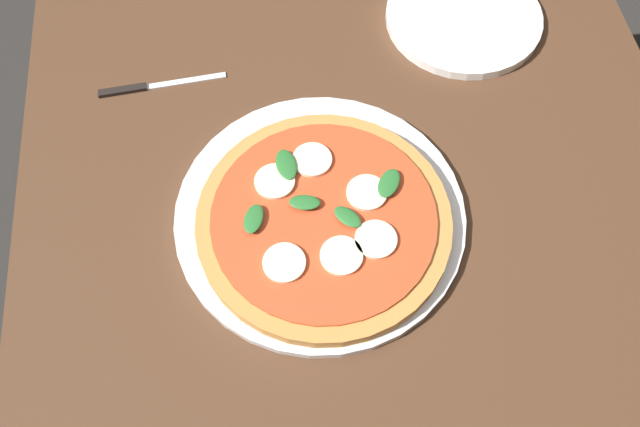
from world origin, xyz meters
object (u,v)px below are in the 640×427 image
(dining_table, at_px, (355,214))
(pizza, at_px, (324,221))
(plate_white, at_px, (464,17))
(knife, at_px, (146,87))
(serving_tray, at_px, (320,215))

(dining_table, relative_size, pizza, 4.58)
(plate_white, xyz_separation_m, knife, (-0.07, 0.46, -0.00))
(knife, bearing_deg, dining_table, -123.30)
(plate_white, bearing_deg, knife, 98.15)
(dining_table, distance_m, plate_white, 0.33)
(serving_tray, xyz_separation_m, knife, (0.23, 0.21, -0.00))
(pizza, height_order, plate_white, pizza)
(plate_white, bearing_deg, dining_table, 141.29)
(serving_tray, bearing_deg, dining_table, -45.54)
(serving_tray, bearing_deg, pizza, -172.91)
(pizza, bearing_deg, serving_tray, 7.09)
(plate_white, distance_m, knife, 0.47)
(dining_table, distance_m, knife, 0.34)
(serving_tray, height_order, knife, serving_tray)
(serving_tray, relative_size, plate_white, 1.56)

